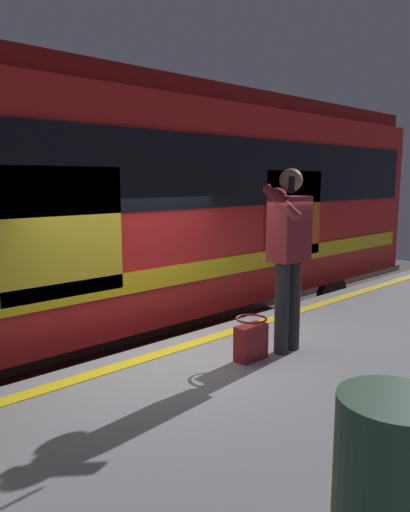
# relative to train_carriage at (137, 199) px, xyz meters

# --- Properties ---
(ground_plane) EXTENTS (25.97, 25.97, 0.00)m
(ground_plane) POSITION_rel_train_carriage_xyz_m (1.13, 1.94, -2.42)
(ground_plane) COLOR #4C4742
(platform) EXTENTS (17.31, 5.10, 1.03)m
(platform) POSITION_rel_train_carriage_xyz_m (1.13, 4.49, -1.91)
(platform) COLOR gray
(platform) RESTS_ON ground
(safety_line) EXTENTS (16.97, 0.16, 0.01)m
(safety_line) POSITION_rel_train_carriage_xyz_m (1.13, 2.24, -1.39)
(safety_line) COLOR yellow
(safety_line) RESTS_ON platform
(track_rail_near) EXTENTS (22.50, 0.08, 0.16)m
(track_rail_near) POSITION_rel_train_carriage_xyz_m (1.13, 0.71, -2.34)
(track_rail_near) COLOR slate
(track_rail_near) RESTS_ON ground
(track_rail_far) EXTENTS (22.50, 0.08, 0.16)m
(track_rail_far) POSITION_rel_train_carriage_xyz_m (1.13, -0.72, -2.34)
(track_rail_far) COLOR slate
(track_rail_far) RESTS_ON ground
(train_carriage) EXTENTS (10.76, 2.83, 3.77)m
(train_carriage) POSITION_rel_train_carriage_xyz_m (0.00, 0.00, 0.00)
(train_carriage) COLOR red
(train_carriage) RESTS_ON ground
(passenger) EXTENTS (0.57, 0.55, 1.78)m
(passenger) POSITION_rel_train_carriage_xyz_m (0.39, 3.02, -0.34)
(passenger) COLOR #262628
(passenger) RESTS_ON platform
(handbag) EXTENTS (0.33, 0.30, 0.40)m
(handbag) POSITION_rel_train_carriage_xyz_m (0.82, 2.94, -1.21)
(handbag) COLOR maroon
(handbag) RESTS_ON platform
(trash_bin) EXTENTS (0.43, 0.43, 0.89)m
(trash_bin) POSITION_rel_train_carriage_xyz_m (2.50, 5.10, -0.95)
(trash_bin) COLOR #2D4C38
(trash_bin) RESTS_ON platform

